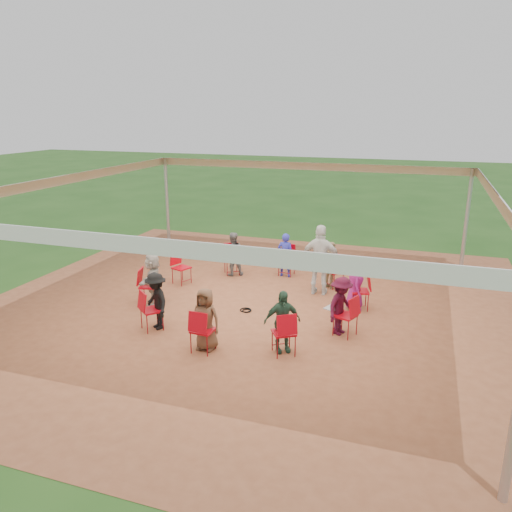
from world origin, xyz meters
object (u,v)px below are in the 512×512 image
(person_seated_3, at_px, (285,255))
(person_seated_5, at_px, (153,279))
(person_seated_6, at_px, (156,301))
(person_seated_4, at_px, (233,254))
(chair_4, at_px, (232,259))
(chair_7, at_px, (152,310))
(chair_0, at_px, (346,316))
(chair_2, at_px, (334,271))
(person_seated_2, at_px, (331,265))
(person_seated_7, at_px, (205,319))
(chair_5, at_px, (181,268))
(person_seated_8, at_px, (282,321))
(standing_person, at_px, (321,260))
(chair_6, at_px, (149,286))
(person_seated_0, at_px, (341,306))
(chair_3, at_px, (287,260))
(chair_8, at_px, (203,330))
(cable_coil, at_px, (246,310))
(laptop, at_px, (335,305))
(person_seated_1, at_px, (355,284))
(chair_9, at_px, (284,333))
(chair_1, at_px, (360,291))

(person_seated_3, distance_m, person_seated_5, 3.97)
(person_seated_6, bearing_deg, person_seated_4, 126.00)
(chair_4, bearing_deg, chair_7, 54.00)
(chair_0, height_order, chair_2, same)
(person_seated_2, relative_size, person_seated_7, 1.00)
(chair_4, xyz_separation_m, person_seated_6, (-0.16, -4.07, 0.19))
(chair_5, bearing_deg, chair_7, 36.00)
(person_seated_8, distance_m, standing_person, 3.43)
(chair_6, relative_size, person_seated_0, 0.71)
(chair_3, distance_m, person_seated_8, 4.79)
(chair_8, distance_m, cable_coil, 2.26)
(person_seated_8, distance_m, cable_coil, 2.28)
(cable_coil, bearing_deg, chair_4, 118.15)
(person_seated_6, height_order, laptop, person_seated_6)
(person_seated_4, height_order, person_seated_6, same)
(chair_3, relative_size, chair_5, 1.00)
(chair_4, relative_size, person_seated_4, 0.71)
(person_seated_2, distance_m, person_seated_7, 4.67)
(chair_0, xyz_separation_m, person_seated_7, (-2.54, -1.52, 0.19))
(chair_8, bearing_deg, person_seated_3, 90.00)
(standing_person, bearing_deg, chair_5, 2.98)
(person_seated_0, height_order, person_seated_1, same)
(person_seated_8, bearing_deg, person_seated_3, 72.00)
(chair_9, xyz_separation_m, cable_coil, (-1.44, 1.81, -0.43))
(person_seated_4, height_order, person_seated_8, same)
(chair_3, bearing_deg, chair_9, 108.00)
(chair_7, bearing_deg, chair_0, 54.00)
(chair_7, bearing_deg, person_seated_1, 72.44)
(chair_0, relative_size, standing_person, 0.49)
(chair_0, xyz_separation_m, chair_4, (-3.80, 3.10, 0.00))
(chair_5, xyz_separation_m, laptop, (4.54, -1.76, 0.16))
(chair_3, bearing_deg, person_seated_4, 22.20)
(chair_6, distance_m, person_seated_7, 2.97)
(chair_3, relative_size, chair_6, 1.00)
(chair_1, relative_size, person_seated_8, 0.71)
(chair_3, height_order, standing_person, standing_person)
(chair_7, xyz_separation_m, person_seated_6, (0.08, 0.09, 0.19))
(person_seated_7, height_order, person_seated_8, same)
(chair_2, distance_m, person_seated_2, 0.23)
(chair_1, xyz_separation_m, chair_7, (-4.12, -2.65, 0.00))
(chair_1, distance_m, person_seated_2, 1.57)
(chair_5, distance_m, cable_coil, 2.72)
(chair_7, relative_size, standing_person, 0.49)
(person_seated_7, bearing_deg, chair_8, -90.00)
(person_seated_0, distance_m, person_seated_3, 3.97)
(person_seated_5, bearing_deg, person_seated_7, 36.00)
(chair_5, height_order, person_seated_4, person_seated_4)
(chair_6, bearing_deg, person_seated_3, 125.01)
(person_seated_8, bearing_deg, person_seated_7, 162.00)
(chair_7, bearing_deg, person_seated_2, 90.00)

